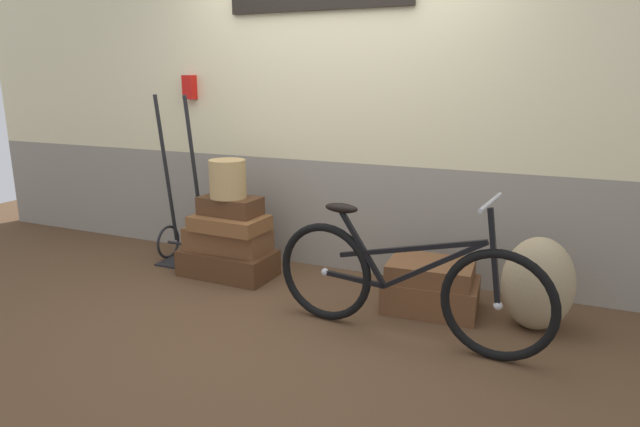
# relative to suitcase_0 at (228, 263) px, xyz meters

# --- Properties ---
(ground) EXTENTS (9.50, 5.20, 0.06)m
(ground) POSITION_rel_suitcase_0_xyz_m (0.73, -0.25, -0.13)
(ground) COLOR #513823
(station_building) EXTENTS (7.50, 0.74, 2.49)m
(station_building) POSITION_rel_suitcase_0_xyz_m (0.74, 0.60, 1.15)
(station_building) COLOR gray
(station_building) RESTS_ON ground
(suitcase_0) EXTENTS (0.75, 0.42, 0.20)m
(suitcase_0) POSITION_rel_suitcase_0_xyz_m (0.00, 0.00, 0.00)
(suitcase_0) COLOR #4C2D19
(suitcase_0) RESTS_ON ground
(suitcase_1) EXTENTS (0.65, 0.35, 0.18)m
(suitcase_1) POSITION_rel_suitcase_0_xyz_m (-0.02, 0.04, 0.19)
(suitcase_1) COLOR brown
(suitcase_1) RESTS_ON suitcase_0
(suitcase_2) EXTENTS (0.58, 0.38, 0.11)m
(suitcase_2) POSITION_rel_suitcase_0_xyz_m (0.04, -0.01, 0.34)
(suitcase_2) COLOR brown
(suitcase_2) RESTS_ON suitcase_1
(suitcase_3) EXTENTS (0.48, 0.29, 0.14)m
(suitcase_3) POSITION_rel_suitcase_0_xyz_m (0.02, 0.03, 0.46)
(suitcase_3) COLOR #4C2D19
(suitcase_3) RESTS_ON suitcase_2
(suitcase_4) EXTENTS (0.64, 0.47, 0.21)m
(suitcase_4) POSITION_rel_suitcase_0_xyz_m (1.62, -0.00, 0.00)
(suitcase_4) COLOR brown
(suitcase_4) RESTS_ON ground
(suitcase_5) EXTENTS (0.57, 0.44, 0.12)m
(suitcase_5) POSITION_rel_suitcase_0_xyz_m (1.61, -0.00, 0.17)
(suitcase_5) COLOR brown
(suitcase_5) RESTS_ON suitcase_4
(wicker_basket) EXTENTS (0.28, 0.28, 0.29)m
(wicker_basket) POSITION_rel_suitcase_0_xyz_m (0.02, 0.01, 0.68)
(wicker_basket) COLOR tan
(wicker_basket) RESTS_ON suitcase_3
(luggage_trolley) EXTENTS (0.37, 0.37, 1.40)m
(luggage_trolley) POSITION_rel_suitcase_0_xyz_m (-0.53, 0.14, 0.23)
(luggage_trolley) COLOR black
(luggage_trolley) RESTS_ON ground
(burlap_sack) EXTENTS (0.43, 0.37, 0.59)m
(burlap_sack) POSITION_rel_suitcase_0_xyz_m (2.28, -0.03, 0.19)
(burlap_sack) COLOR #9E8966
(burlap_sack) RESTS_ON ground
(bicycle) EXTENTS (1.72, 0.46, 0.90)m
(bicycle) POSITION_rel_suitcase_0_xyz_m (1.56, -0.49, 0.24)
(bicycle) COLOR black
(bicycle) RESTS_ON ground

